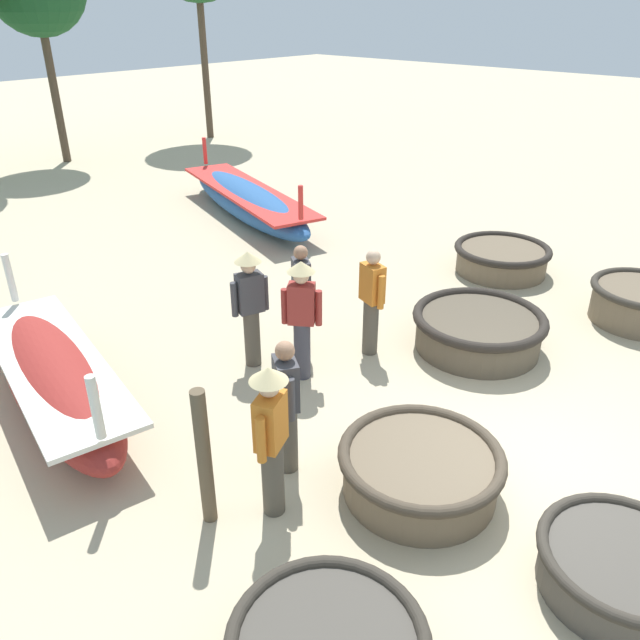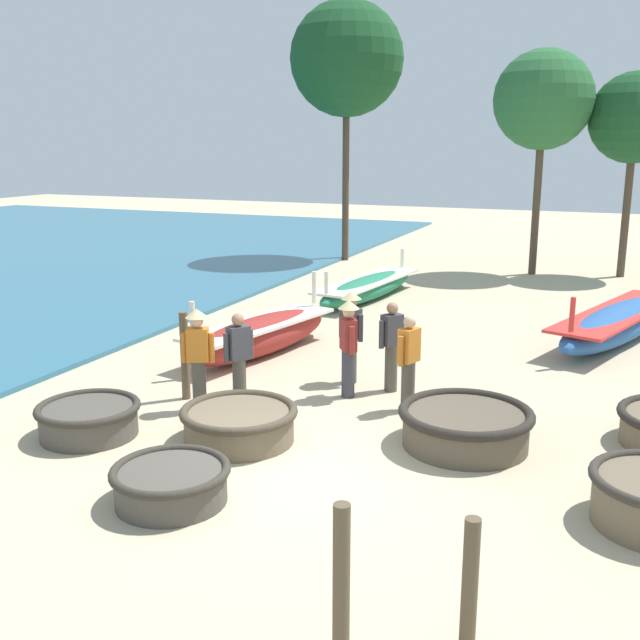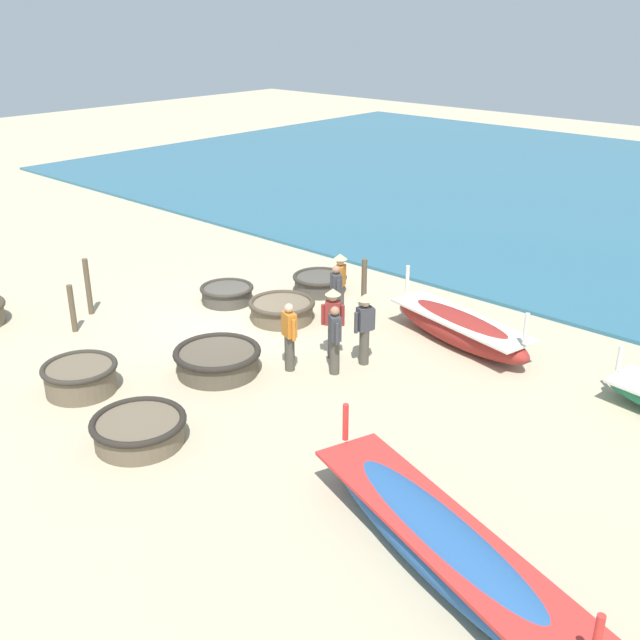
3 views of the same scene
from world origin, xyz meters
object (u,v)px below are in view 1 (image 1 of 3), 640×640
at_px(coracle_center, 478,329).
at_px(mooring_post_shoreline, 204,458).
at_px(coracle_upturned, 622,568).
at_px(fisherman_standing_left, 372,300).
at_px(coracle_far_left, 502,258).
at_px(fisherman_standing_right, 301,295).
at_px(fisherman_with_hat, 250,302).
at_px(long_boat_ochre_hull, 247,200).
at_px(long_boat_red_hull, 56,379).
at_px(coracle_front_left, 420,469).
at_px(fisherman_by_coracle, 302,313).
at_px(fisherman_hauling, 271,433).
at_px(fisherman_crouching, 286,404).

relative_size(coracle_center, mooring_post_shoreline, 1.28).
bearing_deg(coracle_upturned, fisherman_standing_left, 66.91).
distance_m(coracle_far_left, fisherman_standing_right, 4.62).
bearing_deg(fisherman_with_hat, coracle_far_left, -10.07).
xyz_separation_m(long_boat_ochre_hull, fisherman_standing_left, (-3.01, -6.01, 0.44)).
distance_m(long_boat_red_hull, mooring_post_shoreline, 2.89).
xyz_separation_m(fisherman_standing_right, fisherman_with_hat, (-0.80, 0.17, 0.12)).
relative_size(long_boat_ochre_hull, long_boat_red_hull, 1.37).
bearing_deg(coracle_front_left, fisherman_by_coracle, 72.26).
relative_size(coracle_front_left, long_boat_red_hull, 0.40).
bearing_deg(fisherman_standing_right, fisherman_hauling, -140.87).
height_order(coracle_front_left, fisherman_by_coracle, fisherman_by_coracle).
xyz_separation_m(coracle_upturned, mooring_post_shoreline, (-1.85, 3.24, 0.50)).
distance_m(coracle_far_left, fisherman_hauling, 7.23).
xyz_separation_m(fisherman_standing_right, fisherman_by_coracle, (-0.58, -0.57, 0.12)).
xyz_separation_m(coracle_center, fisherman_hauling, (-4.25, -0.18, 0.65)).
distance_m(coracle_far_left, long_boat_red_hull, 7.89).
bearing_deg(fisherman_hauling, fisherman_standing_left, 21.95).
bearing_deg(coracle_front_left, mooring_post_shoreline, 143.05).
relative_size(fisherman_hauling, fisherman_by_coracle, 1.00).
distance_m(fisherman_with_hat, fisherman_standing_left, 1.68).
bearing_deg(fisherman_crouching, mooring_post_shoreline, 177.86).
bearing_deg(long_boat_ochre_hull, fisherman_hauling, -130.08).
distance_m(coracle_far_left, coracle_front_left, 6.27).
xyz_separation_m(coracle_far_left, coracle_center, (-2.83, -1.13, 0.03)).
bearing_deg(fisherman_standing_right, long_boat_ochre_hull, 55.56).
distance_m(coracle_front_left, coracle_upturned, 1.96).
height_order(long_boat_red_hull, fisherman_standing_left, fisherman_standing_left).
bearing_deg(fisherman_crouching, long_boat_ochre_hull, 51.16).
bearing_deg(fisherman_with_hat, fisherman_standing_right, -11.76).
xyz_separation_m(coracle_upturned, long_boat_ochre_hull, (4.76, 10.11, 0.14)).
bearing_deg(fisherman_hauling, mooring_post_shoreline, 142.46).
relative_size(coracle_front_left, coracle_upturned, 1.18).
relative_size(coracle_upturned, fisherman_standing_right, 0.92).
relative_size(coracle_upturned, fisherman_by_coracle, 0.86).
bearing_deg(fisherman_crouching, coracle_far_left, 8.34).
xyz_separation_m(coracle_far_left, fisherman_crouching, (-6.53, -0.96, 0.55)).
distance_m(coracle_front_left, fisherman_by_coracle, 2.62).
xyz_separation_m(coracle_front_left, fisherman_standing_left, (1.89, 2.15, 0.55)).
bearing_deg(coracle_center, coracle_front_left, -160.51).
height_order(coracle_center, long_boat_ochre_hull, long_boat_ochre_hull).
bearing_deg(fisherman_standing_left, fisherman_crouching, -160.55).
distance_m(fisherman_crouching, mooring_post_shoreline, 1.05).
xyz_separation_m(fisherman_crouching, fisherman_by_coracle, (1.44, 1.17, 0.12)).
distance_m(coracle_upturned, fisherman_crouching, 3.36).
height_order(coracle_far_left, fisherman_by_coracle, fisherman_by_coracle).
height_order(fisherman_standing_left, mooring_post_shoreline, fisherman_standing_left).
bearing_deg(fisherman_with_hat, long_boat_red_hull, 156.58).
bearing_deg(coracle_center, fisherman_by_coracle, 149.50).
relative_size(coracle_upturned, fisherman_hauling, 0.86).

